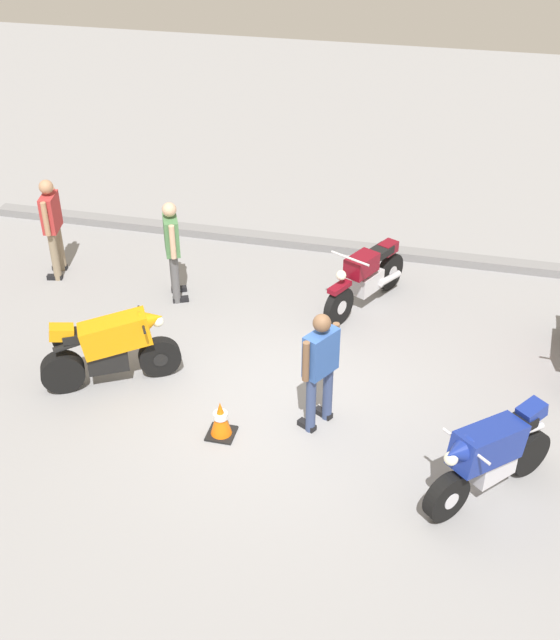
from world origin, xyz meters
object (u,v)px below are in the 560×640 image
object	(u,v)px
person_in_red_shirt	(52,221)
person_in_green_shirt	(172,244)
motorcycle_maroon_cruiser	(367,277)
person_in_blue_shirt	(320,364)
motorcycle_orange_sportbike	(110,347)
motorcycle_blue_sportbike	(491,455)
traffic_cone	(221,419)

from	to	relation	value
person_in_red_shirt	person_in_green_shirt	world-z (taller)	person_in_red_shirt
motorcycle_maroon_cruiser	person_in_blue_shirt	world-z (taller)	person_in_blue_shirt
motorcycle_maroon_cruiser	person_in_green_shirt	bearing A→B (deg)	-54.77
motorcycle_maroon_cruiser	person_in_green_shirt	xyz separation A→B (m)	(-3.11, -0.48, 0.46)
motorcycle_maroon_cruiser	person_in_red_shirt	world-z (taller)	person_in_red_shirt
motorcycle_orange_sportbike	motorcycle_blue_sportbike	bearing A→B (deg)	-39.80
motorcycle_blue_sportbike	traffic_cone	distance (m)	3.38
motorcycle_maroon_cruiser	person_in_green_shirt	distance (m)	3.18
motorcycle_maroon_cruiser	traffic_cone	world-z (taller)	motorcycle_maroon_cruiser
motorcycle_orange_sportbike	motorcycle_blue_sportbike	size ratio (longest dim) A/B	1.14
motorcycle_maroon_cruiser	motorcycle_blue_sportbike	bearing A→B (deg)	53.75
motorcycle_blue_sportbike	person_in_red_shirt	size ratio (longest dim) A/B	0.89
motorcycle_maroon_cruiser	person_in_green_shirt	world-z (taller)	person_in_green_shirt
motorcycle_maroon_cruiser	traffic_cone	bearing A→B (deg)	6.02
motorcycle_blue_sportbike	person_in_blue_shirt	distance (m)	2.33
person_in_blue_shirt	person_in_green_shirt	distance (m)	3.95
person_in_blue_shirt	person_in_green_shirt	bearing A→B (deg)	-12.47
motorcycle_blue_sportbike	person_in_red_shirt	world-z (taller)	person_in_red_shirt
motorcycle_orange_sportbike	motorcycle_maroon_cruiser	size ratio (longest dim) A/B	0.94
person_in_green_shirt	person_in_red_shirt	bearing A→B (deg)	149.30
motorcycle_orange_sportbike	person_in_red_shirt	xyz separation A→B (m)	(-2.17, 2.65, 0.43)
motorcycle_blue_sportbike	traffic_cone	size ratio (longest dim) A/B	2.98
motorcycle_maroon_cruiser	person_in_red_shirt	size ratio (longest dim) A/B	1.09
motorcycle_blue_sportbike	motorcycle_maroon_cruiser	distance (m)	4.37
motorcycle_blue_sportbike	traffic_cone	world-z (taller)	motorcycle_blue_sportbike
person_in_red_shirt	motorcycle_orange_sportbike	bearing A→B (deg)	117.02
person_in_red_shirt	person_in_green_shirt	distance (m)	2.25
motorcycle_blue_sportbike	person_in_green_shirt	size ratio (longest dim) A/B	0.93
motorcycle_orange_sportbike	person_in_blue_shirt	world-z (taller)	person_in_blue_shirt
person_in_green_shirt	motorcycle_orange_sportbike	bearing A→B (deg)	-115.89
person_in_green_shirt	motorcycle_blue_sportbike	bearing A→B (deg)	-58.18
person_in_blue_shirt	person_in_red_shirt	xyz separation A→B (m)	(-5.18, 2.88, 0.04)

